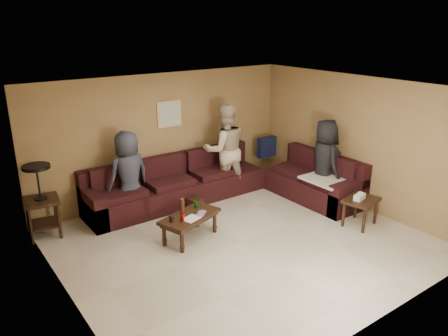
{
  "coord_description": "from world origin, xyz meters",
  "views": [
    {
      "loc": [
        -3.97,
        -4.99,
        3.47
      ],
      "look_at": [
        0.25,
        0.85,
        1.0
      ],
      "focal_mm": 35.0,
      "sensor_mm": 36.0,
      "label": 1
    }
  ],
  "objects_px": {
    "person_middle": "(225,150)",
    "waste_bin": "(196,206)",
    "person_right": "(325,162)",
    "end_table_left": "(41,200)",
    "coffee_table": "(190,218)",
    "person_left": "(129,175)",
    "sectional_sofa": "(227,186)",
    "side_table_right": "(361,203)"
  },
  "relations": [
    {
      "from": "sectional_sofa",
      "to": "person_left",
      "type": "bearing_deg",
      "value": 165.09
    },
    {
      "from": "coffee_table",
      "to": "end_table_left",
      "type": "height_order",
      "value": "end_table_left"
    },
    {
      "from": "person_middle",
      "to": "person_right",
      "type": "xyz_separation_m",
      "value": [
        1.3,
        -1.52,
        -0.1
      ]
    },
    {
      "from": "sectional_sofa",
      "to": "waste_bin",
      "type": "height_order",
      "value": "sectional_sofa"
    },
    {
      "from": "coffee_table",
      "to": "sectional_sofa",
      "type": "bearing_deg",
      "value": 32.38
    },
    {
      "from": "sectional_sofa",
      "to": "side_table_right",
      "type": "height_order",
      "value": "sectional_sofa"
    },
    {
      "from": "side_table_right",
      "to": "person_middle",
      "type": "relative_size",
      "value": 0.37
    },
    {
      "from": "end_table_left",
      "to": "waste_bin",
      "type": "xyz_separation_m",
      "value": [
        2.55,
        -0.71,
        -0.52
      ]
    },
    {
      "from": "coffee_table",
      "to": "person_middle",
      "type": "xyz_separation_m",
      "value": [
        1.67,
        1.31,
        0.57
      ]
    },
    {
      "from": "sectional_sofa",
      "to": "waste_bin",
      "type": "bearing_deg",
      "value": -173.57
    },
    {
      "from": "person_left",
      "to": "person_middle",
      "type": "relative_size",
      "value": 0.86
    },
    {
      "from": "coffee_table",
      "to": "person_left",
      "type": "bearing_deg",
      "value": 106.22
    },
    {
      "from": "side_table_right",
      "to": "person_middle",
      "type": "xyz_separation_m",
      "value": [
        -1.02,
        2.63,
        0.51
      ]
    },
    {
      "from": "waste_bin",
      "to": "end_table_left",
      "type": "bearing_deg",
      "value": 164.52
    },
    {
      "from": "coffee_table",
      "to": "person_middle",
      "type": "distance_m",
      "value": 2.2
    },
    {
      "from": "sectional_sofa",
      "to": "end_table_left",
      "type": "relative_size",
      "value": 3.72
    },
    {
      "from": "waste_bin",
      "to": "person_middle",
      "type": "bearing_deg",
      "value": 25.27
    },
    {
      "from": "sectional_sofa",
      "to": "person_middle",
      "type": "xyz_separation_m",
      "value": [
        0.23,
        0.4,
        0.61
      ]
    },
    {
      "from": "sectional_sofa",
      "to": "coffee_table",
      "type": "height_order",
      "value": "sectional_sofa"
    },
    {
      "from": "end_table_left",
      "to": "waste_bin",
      "type": "distance_m",
      "value": 2.69
    },
    {
      "from": "waste_bin",
      "to": "person_right",
      "type": "height_order",
      "value": "person_right"
    },
    {
      "from": "side_table_right",
      "to": "person_left",
      "type": "height_order",
      "value": "person_left"
    },
    {
      "from": "coffee_table",
      "to": "side_table_right",
      "type": "bearing_deg",
      "value": -26.07
    },
    {
      "from": "side_table_right",
      "to": "person_middle",
      "type": "height_order",
      "value": "person_middle"
    },
    {
      "from": "coffee_table",
      "to": "person_left",
      "type": "height_order",
      "value": "person_left"
    },
    {
      "from": "side_table_right",
      "to": "person_right",
      "type": "height_order",
      "value": "person_right"
    },
    {
      "from": "person_middle",
      "to": "waste_bin",
      "type": "bearing_deg",
      "value": 41.37
    },
    {
      "from": "person_right",
      "to": "end_table_left",
      "type": "bearing_deg",
      "value": 88.29
    },
    {
      "from": "end_table_left",
      "to": "person_middle",
      "type": "xyz_separation_m",
      "value": [
        3.58,
        -0.22,
        0.28
      ]
    },
    {
      "from": "coffee_table",
      "to": "side_table_right",
      "type": "xyz_separation_m",
      "value": [
        2.69,
        -1.32,
        0.06
      ]
    },
    {
      "from": "sectional_sofa",
      "to": "side_table_right",
      "type": "bearing_deg",
      "value": -60.66
    },
    {
      "from": "coffee_table",
      "to": "person_left",
      "type": "relative_size",
      "value": 0.71
    },
    {
      "from": "waste_bin",
      "to": "person_right",
      "type": "relative_size",
      "value": 0.17
    },
    {
      "from": "end_table_left",
      "to": "side_table_right",
      "type": "relative_size",
      "value": 1.79
    },
    {
      "from": "end_table_left",
      "to": "waste_bin",
      "type": "height_order",
      "value": "end_table_left"
    },
    {
      "from": "side_table_right",
      "to": "person_left",
      "type": "relative_size",
      "value": 0.43
    },
    {
      "from": "person_left",
      "to": "person_middle",
      "type": "distance_m",
      "value": 2.08
    },
    {
      "from": "side_table_right",
      "to": "person_left",
      "type": "bearing_deg",
      "value": 138.73
    },
    {
      "from": "person_left",
      "to": "sectional_sofa",
      "type": "bearing_deg",
      "value": 157.78
    },
    {
      "from": "coffee_table",
      "to": "end_table_left",
      "type": "distance_m",
      "value": 2.47
    },
    {
      "from": "side_table_right",
      "to": "waste_bin",
      "type": "xyz_separation_m",
      "value": [
        -2.06,
        2.14,
        -0.29
      ]
    },
    {
      "from": "person_left",
      "to": "person_right",
      "type": "bearing_deg",
      "value": 147.18
    }
  ]
}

